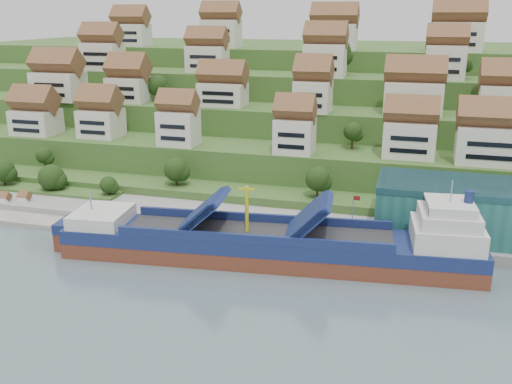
% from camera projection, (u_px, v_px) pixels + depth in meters
% --- Properties ---
extents(ground, '(300.00, 300.00, 0.00)m').
position_uv_depth(ground, '(243.00, 258.00, 101.90)').
color(ground, slate).
rests_on(ground, ground).
extents(quay, '(180.00, 14.00, 2.20)m').
position_uv_depth(quay, '(364.00, 234.00, 110.09)').
color(quay, gray).
rests_on(quay, ground).
extents(pebble_beach, '(45.00, 20.00, 1.00)m').
position_uv_depth(pebble_beach, '(12.00, 206.00, 127.89)').
color(pebble_beach, gray).
rests_on(pebble_beach, ground).
extents(hillside, '(260.00, 128.00, 31.00)m').
position_uv_depth(hillside, '(332.00, 108.00, 193.62)').
color(hillside, '#2D4C1E').
rests_on(hillside, ground).
extents(hillside_village, '(153.30, 62.21, 28.65)m').
position_uv_depth(hillside_village, '(318.00, 82.00, 149.87)').
color(hillside_village, beige).
rests_on(hillside_village, ground).
extents(hillside_trees, '(143.78, 62.40, 32.72)m').
position_uv_depth(hillside_trees, '(245.00, 113.00, 143.00)').
color(hillside_trees, '#203C14').
rests_on(hillside_trees, ground).
extents(flagpole, '(1.28, 0.16, 8.00)m').
position_uv_depth(flagpole, '(353.00, 213.00, 104.25)').
color(flagpole, gray).
rests_on(flagpole, quay).
extents(beach_huts, '(14.40, 3.70, 2.20)m').
position_uv_depth(beach_huts, '(0.00, 200.00, 126.78)').
color(beach_huts, white).
rests_on(beach_huts, pebble_beach).
extents(cargo_ship, '(73.53, 18.77, 16.07)m').
position_uv_depth(cargo_ship, '(279.00, 245.00, 99.60)').
color(cargo_ship, brown).
rests_on(cargo_ship, ground).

